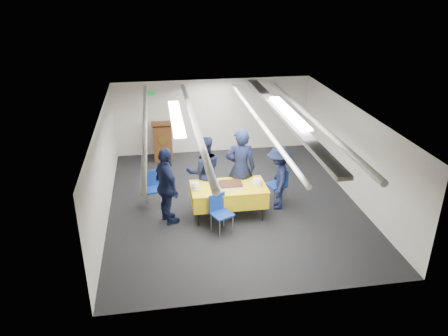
# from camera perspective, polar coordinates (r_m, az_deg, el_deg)

# --- Properties ---
(ground) EXTENTS (7.00, 7.00, 0.00)m
(ground) POSITION_cam_1_polar(r_m,az_deg,el_deg) (10.87, 1.16, -4.53)
(ground) COLOR black
(ground) RESTS_ON ground
(room_shell) EXTENTS (6.00, 7.00, 2.30)m
(room_shell) POSITION_cam_1_polar(r_m,az_deg,el_deg) (10.52, 1.35, 5.26)
(room_shell) COLOR silver
(room_shell) RESTS_ON ground
(serving_table) EXTENTS (1.72, 0.93, 0.77)m
(serving_table) POSITION_cam_1_polar(r_m,az_deg,el_deg) (10.06, 0.59, -3.46)
(serving_table) COLOR black
(serving_table) RESTS_ON ground
(sheet_cake) EXTENTS (0.53, 0.41, 0.09)m
(sheet_cake) POSITION_cam_1_polar(r_m,az_deg,el_deg) (9.92, 0.88, -2.20)
(sheet_cake) COLOR white
(sheet_cake) RESTS_ON serving_table
(plate_stack_left) EXTENTS (0.20, 0.20, 0.17)m
(plate_stack_left) POSITION_cam_1_polar(r_m,az_deg,el_deg) (9.79, -3.70, -2.42)
(plate_stack_left) COLOR white
(plate_stack_left) RESTS_ON serving_table
(plate_stack_right) EXTENTS (0.24, 0.24, 0.16)m
(plate_stack_right) POSITION_cam_1_polar(r_m,az_deg,el_deg) (10.00, 4.34, -1.87)
(plate_stack_right) COLOR white
(plate_stack_right) RESTS_ON serving_table
(podium) EXTENTS (0.62, 0.53, 1.25)m
(podium) POSITION_cam_1_polar(r_m,az_deg,el_deg) (13.25, -8.01, 3.61)
(podium) COLOR brown
(podium) RESTS_ON ground
(chair_near) EXTENTS (0.56, 0.56, 0.87)m
(chair_near) POSITION_cam_1_polar(r_m,az_deg,el_deg) (9.50, -0.57, -5.42)
(chair_near) COLOR gray
(chair_near) RESTS_ON ground
(chair_right) EXTENTS (0.54, 0.54, 0.87)m
(chair_right) POSITION_cam_1_polar(r_m,az_deg,el_deg) (10.82, 7.21, -1.72)
(chair_right) COLOR gray
(chair_right) RESTS_ON ground
(chair_left) EXTENTS (0.49, 0.49, 0.87)m
(chair_left) POSITION_cam_1_polar(r_m,az_deg,el_deg) (10.69, -9.34, -2.19)
(chair_left) COLOR gray
(chair_left) RESTS_ON ground
(sailor_a) EXTENTS (0.77, 0.56, 1.97)m
(sailor_a) POSITION_cam_1_polar(r_m,az_deg,el_deg) (10.34, 2.16, -0.04)
(sailor_a) COLOR black
(sailor_a) RESTS_ON ground
(sailor_b) EXTENTS (0.92, 0.75, 1.77)m
(sailor_b) POSITION_cam_1_polar(r_m,az_deg,el_deg) (10.41, -2.62, -0.48)
(sailor_b) COLOR black
(sailor_b) RESTS_ON ground
(sailor_c) EXTENTS (0.79, 1.14, 1.80)m
(sailor_c) POSITION_cam_1_polar(r_m,az_deg,el_deg) (9.73, -7.47, -2.41)
(sailor_c) COLOR black
(sailor_c) RESTS_ON ground
(sailor_d) EXTENTS (0.81, 1.12, 1.57)m
(sailor_d) POSITION_cam_1_polar(r_m,az_deg,el_deg) (10.40, 7.11, -1.29)
(sailor_d) COLOR black
(sailor_d) RESTS_ON ground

